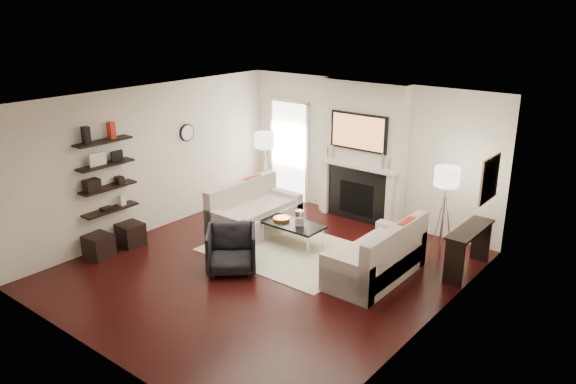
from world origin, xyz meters
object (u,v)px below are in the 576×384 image
Objects in this scene: loveseat_right_base at (375,265)px; coffee_table at (293,225)px; armchair at (231,248)px; loveseat_left_base at (256,221)px; lamp_left_shade at (264,140)px; ottoman_near at (131,234)px; lamp_right_shade at (447,177)px.

loveseat_right_base is 1.75m from coffee_table.
armchair is at bearing -97.00° from coffee_table.
lamp_left_shade is (-0.71, 1.08, 1.24)m from loveseat_left_base.
armchair is 3.09m from lamp_left_shade.
armchair reaches higher than ottoman_near.
armchair reaches higher than coffee_table.
lamp_right_shade is (2.43, 2.43, 1.06)m from armchair.
coffee_table is 2.26m from lamp_left_shade.
ottoman_near is (-1.33, -1.82, -0.01)m from loveseat_left_base.
loveseat_right_base is at bearing 21.87° from ottoman_near.
loveseat_left_base reaches higher than ottoman_near.
armchair is at bearing -59.68° from lamp_left_shade.
coffee_table is 2.75× the size of lamp_left_shade.
coffee_table is 2.72m from lamp_right_shade.
armchair is 3.60m from lamp_right_shade.
armchair is 2.13m from ottoman_near.
lamp_left_shade reaches higher than armchair.
loveseat_right_base is 4.50× the size of lamp_left_shade.
lamp_right_shade is at bearing 66.64° from loveseat_right_base.
loveseat_left_base and loveseat_right_base have the same top height.
lamp_right_shade is (3.90, -0.07, 0.00)m from lamp_left_shade.
loveseat_left_base is 4.50× the size of lamp_right_shade.
lamp_left_shade is 1.00× the size of ottoman_near.
armchair is (-0.17, -1.36, -0.01)m from coffee_table.
loveseat_left_base is 3.57m from lamp_right_shade.
armchair is (-1.90, -1.21, 0.18)m from loveseat_right_base.
loveseat_left_base is 4.50× the size of lamp_left_shade.
ottoman_near is at bearing 148.43° from armchair.
loveseat_left_base is 0.95m from coffee_table.
ottoman_near is at bearing -142.14° from coffee_table.
loveseat_left_base is 4.50× the size of ottoman_near.
loveseat_right_base is 4.50× the size of ottoman_near.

